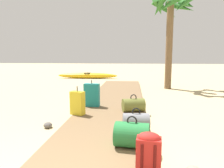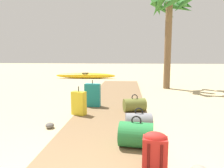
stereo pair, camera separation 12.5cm
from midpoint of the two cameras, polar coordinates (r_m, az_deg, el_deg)
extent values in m
plane|color=tan|center=(5.59, -0.52, -7.79)|extent=(60.00, 60.00, 0.00)
cube|color=brown|center=(6.55, 0.26, -5.06)|extent=(1.79, 10.02, 0.08)
cylinder|color=olive|center=(5.37, 5.56, -5.76)|extent=(0.62, 0.47, 0.34)
torus|color=black|center=(5.32, 5.59, -3.70)|extent=(0.16, 0.07, 0.16)
cube|color=#197A7F|center=(5.85, -5.99, -3.05)|extent=(0.44, 0.21, 0.65)
cylinder|color=black|center=(5.79, -6.05, 0.59)|extent=(0.02, 0.02, 0.10)
cube|color=red|center=(2.79, 10.41, -18.38)|extent=(0.33, 0.23, 0.42)
ellipsoid|color=red|center=(2.71, 10.53, -14.38)|extent=(0.31, 0.22, 0.15)
cylinder|color=#5B110F|center=(2.71, 8.65, -19.24)|extent=(0.04, 0.04, 0.34)
cylinder|color=#5B110F|center=(2.71, 12.10, -19.34)|extent=(0.04, 0.04, 0.34)
cylinder|color=#237538|center=(3.37, 5.58, -13.74)|extent=(0.58, 0.46, 0.40)
torus|color=black|center=(3.29, 5.63, -10.05)|extent=(0.17, 0.04, 0.16)
cube|color=gold|center=(5.11, -9.81, -5.22)|extent=(0.37, 0.28, 0.57)
cylinder|color=black|center=(5.04, -9.90, -1.36)|extent=(0.02, 0.02, 0.13)
cylinder|color=slate|center=(4.09, 6.49, -10.25)|extent=(0.53, 0.38, 0.33)
torus|color=black|center=(4.04, 6.53, -7.62)|extent=(0.17, 0.04, 0.16)
cylinder|color=brown|center=(9.66, 14.78, 9.98)|extent=(0.30, 0.32, 3.78)
cone|color=#2D6B28|center=(10.12, 19.30, 19.90)|extent=(0.55, 1.51, 0.84)
cone|color=#2D6B28|center=(10.48, 17.53, 19.52)|extent=(1.31, 1.30, 0.86)
cone|color=#2D6B28|center=(10.45, 13.63, 19.35)|extent=(1.32, 0.65, 1.01)
cone|color=#2D6B28|center=(10.00, 12.08, 19.99)|extent=(0.75, 1.13, 0.84)
cone|color=#2D6B28|center=(9.60, 12.26, 20.25)|extent=(0.73, 1.12, 0.95)
cone|color=#2D6B28|center=(9.35, 15.17, 20.64)|extent=(1.13, 0.55, 0.90)
cone|color=#2D6B28|center=(9.52, 18.49, 20.26)|extent=(1.15, 1.13, 1.02)
ellipsoid|color=gold|center=(13.51, -7.57, 2.29)|extent=(3.88, 0.55, 0.36)
torus|color=black|center=(13.49, -7.59, 2.97)|extent=(0.49, 0.49, 0.05)
ellipsoid|color=#5B5651|center=(4.63, -17.52, -10.84)|extent=(0.25, 0.26, 0.12)
camera|label=1|loc=(0.06, 89.49, 0.07)|focal=33.17mm
camera|label=2|loc=(0.06, -90.51, -0.07)|focal=33.17mm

